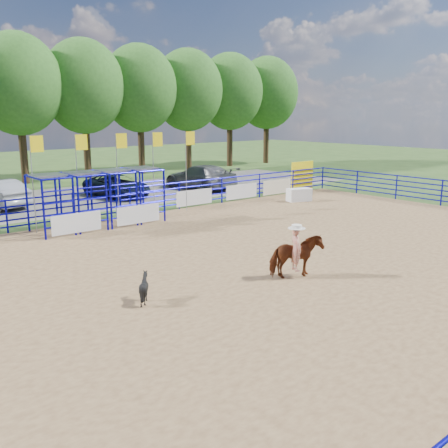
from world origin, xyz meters
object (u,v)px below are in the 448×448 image
(announcer_table, at_px, (299,195))
(horse_and_rider, at_px, (296,252))
(calf, at_px, (144,288))
(car_c, at_px, (117,186))
(car_d, at_px, (200,177))

(announcer_table, bearing_deg, horse_and_rider, -138.17)
(calf, height_order, car_c, car_c)
(calf, xyz_separation_m, car_c, (7.90, 16.77, 0.27))
(horse_and_rider, height_order, car_c, horse_and_rider)
(announcer_table, bearing_deg, calf, -151.60)
(car_d, bearing_deg, horse_and_rider, 53.67)
(calf, bearing_deg, horse_and_rider, -114.96)
(horse_and_rider, height_order, calf, horse_and_rider)
(announcer_table, height_order, car_c, car_c)
(horse_and_rider, relative_size, calf, 2.98)
(horse_and_rider, distance_m, car_d, 19.66)
(calf, relative_size, car_d, 0.14)
(car_c, bearing_deg, car_d, -13.07)
(horse_and_rider, distance_m, car_c, 18.24)
(car_d, bearing_deg, car_c, -13.98)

